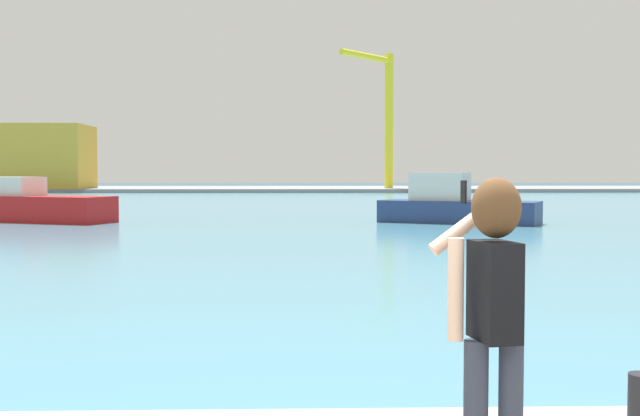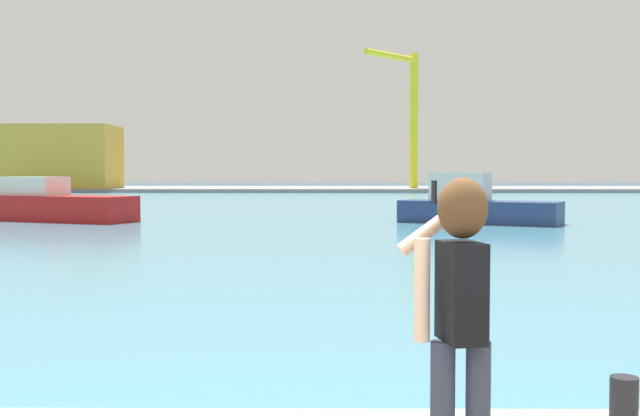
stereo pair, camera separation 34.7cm
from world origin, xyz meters
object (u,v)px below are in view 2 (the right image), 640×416
at_px(person_photographer, 459,298).
at_px(boat_moored, 48,205).
at_px(port_crane, 409,107).
at_px(harbor_bollard, 624,402).
at_px(warehouse_left, 62,157).
at_px(boat_moored_2, 475,206).

xyz_separation_m(person_photographer, boat_moored, (-13.86, 32.22, -0.85)).
relative_size(person_photographer, boat_moored, 0.20).
bearing_deg(port_crane, harbor_bollard, -95.12).
distance_m(person_photographer, harbor_bollard, 1.86).
distance_m(harbor_bollard, port_crane, 85.42).
relative_size(boat_moored, warehouse_left, 0.71).
relative_size(harbor_bollard, port_crane, 0.02).
distance_m(person_photographer, boat_moored_2, 31.25).
height_order(warehouse_left, port_crane, port_crane).
xyz_separation_m(person_photographer, harbor_bollard, (1.31, 0.98, -0.89)).
bearing_deg(harbor_bollard, boat_moored_2, 81.05).
xyz_separation_m(harbor_bollard, warehouse_left, (-32.86, 85.34, 3.31)).
relative_size(boat_moored, port_crane, 0.56).
distance_m(person_photographer, port_crane, 86.42).
bearing_deg(person_photographer, boat_moored_2, -21.42).
xyz_separation_m(boat_moored_2, port_crane, (2.90, 54.91, 8.97)).
bearing_deg(warehouse_left, harbor_bollard, -68.94).
relative_size(person_photographer, port_crane, 0.11).
bearing_deg(warehouse_left, boat_moored, -71.90).
relative_size(boat_moored_2, warehouse_left, 0.60).
height_order(person_photographer, boat_moored, person_photographer).
bearing_deg(boat_moored, harbor_bollard, -41.91).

